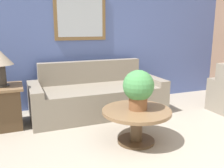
# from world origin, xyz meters

# --- Properties ---
(wall_back) EXTENTS (7.10, 0.09, 2.60)m
(wall_back) POSITION_xyz_m (-0.01, 3.10, 1.31)
(wall_back) COLOR #5166A8
(wall_back) RESTS_ON ground_plane
(couch_main) EXTENTS (2.20, 0.94, 0.85)m
(couch_main) POSITION_xyz_m (-0.36, 2.51, 0.28)
(couch_main) COLOR gray
(couch_main) RESTS_ON ground_plane
(coffee_table) EXTENTS (0.86, 0.86, 0.43)m
(coffee_table) POSITION_xyz_m (-0.26, 1.27, 0.31)
(coffee_table) COLOR #4C3823
(coffee_table) RESTS_ON ground_plane
(side_table) EXTENTS (0.58, 0.58, 0.61)m
(side_table) POSITION_xyz_m (-1.82, 2.40, 0.31)
(side_table) COLOR #4C3823
(side_table) RESTS_ON ground_plane
(potted_plant_on_table) EXTENTS (0.39, 0.39, 0.49)m
(potted_plant_on_table) POSITION_xyz_m (-0.23, 1.28, 0.70)
(potted_plant_on_table) COLOR brown
(potted_plant_on_table) RESTS_ON coffee_table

